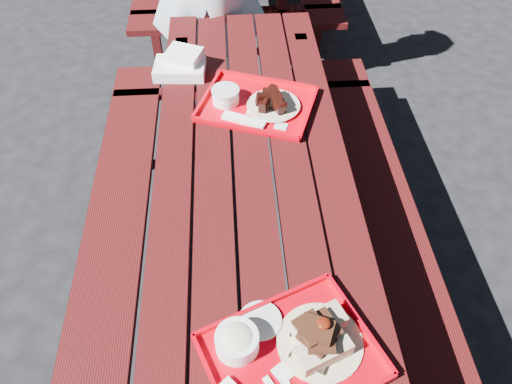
% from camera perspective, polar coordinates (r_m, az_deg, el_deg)
% --- Properties ---
extents(ground, '(60.00, 60.00, 0.00)m').
position_cam_1_polar(ground, '(2.45, -0.23, -10.39)').
color(ground, black).
rests_on(ground, ground).
extents(picnic_table_near, '(1.41, 2.40, 0.75)m').
position_cam_1_polar(picnic_table_near, '(2.00, -0.28, -1.85)').
color(picnic_table_near, '#450D0E').
rests_on(picnic_table_near, ground).
extents(near_tray, '(0.55, 0.50, 0.14)m').
position_cam_1_polar(near_tray, '(1.43, 3.66, -17.14)').
color(near_tray, '#BB000E').
rests_on(near_tray, picnic_table_near).
extents(far_tray, '(0.55, 0.49, 0.08)m').
position_cam_1_polar(far_tray, '(2.14, -0.13, 10.13)').
color(far_tray, red).
rests_on(far_tray, picnic_table_near).
extents(white_cloth, '(0.24, 0.21, 0.09)m').
position_cam_1_polar(white_cloth, '(2.37, -8.58, 14.18)').
color(white_cloth, white).
rests_on(white_cloth, picnic_table_near).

